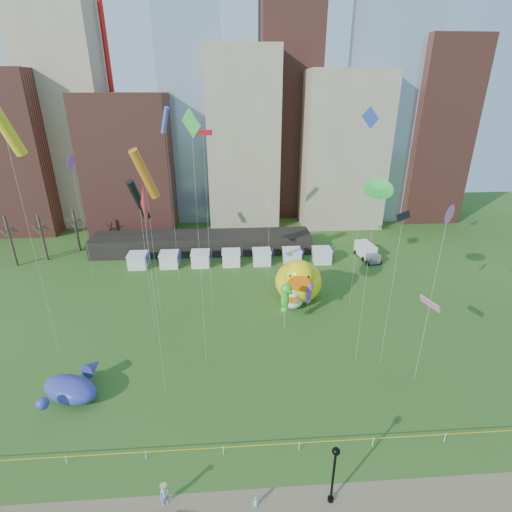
{
  "coord_description": "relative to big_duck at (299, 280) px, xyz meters",
  "views": [
    {
      "loc": [
        1.05,
        -21.71,
        26.45
      ],
      "look_at": [
        3.37,
        11.56,
        12.0
      ],
      "focal_mm": 27.0,
      "sensor_mm": 36.0,
      "label": 1
    }
  ],
  "objects": [
    {
      "name": "toddler",
      "position": [
        -7.67,
        -27.91,
        -2.61
      ],
      "size": [
        0.33,
        0.25,
        0.88
      ],
      "primitive_type": "imported",
      "rotation": [
        0.0,
        0.0,
        -0.1
      ],
      "color": "silver",
      "rests_on": "footpath"
    },
    {
      "name": "woman",
      "position": [
        -13.9,
        -27.33,
        -2.15
      ],
      "size": [
        0.75,
        0.59,
        1.8
      ],
      "primitive_type": "imported",
      "rotation": [
        0.0,
        0.0,
        0.28
      ],
      "color": "white",
      "rests_on": "footpath"
    },
    {
      "name": "small_duck",
      "position": [
        -1.04,
        -1.87,
        -1.66
      ],
      "size": [
        3.53,
        4.26,
        3.07
      ],
      "rotation": [
        0.0,
        0.0,
        -0.2
      ],
      "color": "white",
      "rests_on": "ground"
    },
    {
      "name": "lamppost",
      "position": [
        -2.42,
        -27.89,
        0.12
      ],
      "size": [
        0.54,
        0.54,
        5.22
      ],
      "color": "black",
      "rests_on": "footpath"
    },
    {
      "name": "ground",
      "position": [
        -9.91,
        -23.67,
        -3.07
      ],
      "size": [
        160.0,
        160.0,
        0.0
      ],
      "primitive_type": "plane",
      "color": "#2C5219",
      "rests_on": "ground"
    },
    {
      "name": "seahorse_purple",
      "position": [
        0.65,
        -3.61,
        0.32
      ],
      "size": [
        1.06,
        1.38,
        4.7
      ],
      "rotation": [
        0.0,
        0.0,
        0.0
      ],
      "color": "silver",
      "rests_on": "ground"
    },
    {
      "name": "kite_3",
      "position": [
        4.08,
        -12.88,
        15.32
      ],
      "size": [
        1.54,
        1.52,
        19.4
      ],
      "color": "silver",
      "rests_on": "ground"
    },
    {
      "name": "kite_13",
      "position": [
        6.48,
        -2.47,
        19.83
      ],
      "size": [
        2.26,
        0.85,
        24.89
      ],
      "color": "silver",
      "rests_on": "ground"
    },
    {
      "name": "kite_1",
      "position": [
        9.22,
        -15.87,
        13.82
      ],
      "size": [
        1.3,
        1.23,
        17.75
      ],
      "color": "silver",
      "rests_on": "ground"
    },
    {
      "name": "kite_10",
      "position": [
        6.34,
        -13.89,
        12.96
      ],
      "size": [
        1.86,
        1.55,
        16.56
      ],
      "color": "silver",
      "rests_on": "ground"
    },
    {
      "name": "kite_8",
      "position": [
        -15.56,
        -16.04,
        15.34
      ],
      "size": [
        0.86,
        3.03,
        19.92
      ],
      "color": "silver",
      "rests_on": "ground"
    },
    {
      "name": "kite_11",
      "position": [
        -11.84,
        -12.05,
        20.06
      ],
      "size": [
        1.71,
        1.7,
        25.14
      ],
      "color": "silver",
      "rests_on": "ground"
    },
    {
      "name": "kite_0",
      "position": [
        -11.51,
        -2.43,
        18.76
      ],
      "size": [
        1.94,
        0.43,
        22.57
      ],
      "color": "silver",
      "rests_on": "ground"
    },
    {
      "name": "kite_2",
      "position": [
        -18.27,
        -5.88,
        12.86
      ],
      "size": [
        1.97,
        2.79,
        18.27
      ],
      "color": "silver",
      "rests_on": "ground"
    },
    {
      "name": "kite_7",
      "position": [
        -30.07,
        8.71,
        13.98
      ],
      "size": [
        0.44,
        2.17,
        18.67
      ],
      "color": "silver",
      "rests_on": "ground"
    },
    {
      "name": "pavilion",
      "position": [
        -13.91,
        18.33,
        -1.47
      ],
      "size": [
        38.0,
        6.0,
        3.2
      ],
      "primitive_type": "cube",
      "color": "black",
      "rests_on": "ground"
    },
    {
      "name": "kite_6",
      "position": [
        -18.16,
        -2.23,
        14.82
      ],
      "size": [
        2.85,
        3.45,
        20.87
      ],
      "color": "silver",
      "rests_on": "ground"
    },
    {
      "name": "kite_4",
      "position": [
        -3.56,
        5.29,
        8.97
      ],
      "size": [
        0.54,
        1.67,
        12.49
      ],
      "color": "silver",
      "rests_on": "ground"
    },
    {
      "name": "kite_9",
      "position": [
        8.77,
        -16.62,
        5.73
      ],
      "size": [
        0.98,
        2.32,
        9.21
      ],
      "color": "silver",
      "rests_on": "ground"
    },
    {
      "name": "caution_tape",
      "position": [
        -9.91,
        -23.67,
        -2.39
      ],
      "size": [
        50.0,
        0.06,
        0.9
      ],
      "color": "white",
      "rests_on": "ground"
    },
    {
      "name": "whale_inflatable",
      "position": [
        -23.98,
        -16.46,
        -1.93
      ],
      "size": [
        6.39,
        6.97,
        2.49
      ],
      "rotation": [
        0.0,
        0.0,
        -0.43
      ],
      "color": "#3D338B",
      "rests_on": "ground"
    },
    {
      "name": "kite_5",
      "position": [
        -16.76,
        6.45,
        19.78
      ],
      "size": [
        1.71,
        1.92,
        24.61
      ],
      "color": "silver",
      "rests_on": "ground"
    },
    {
      "name": "seahorse_green",
      "position": [
        -2.75,
        -6.57,
        1.36
      ],
      "size": [
        1.76,
        1.95,
        6.07
      ],
      "rotation": [
        0.0,
        0.0,
        0.44
      ],
      "color": "silver",
      "rests_on": "ground"
    },
    {
      "name": "vendor_tents",
      "position": [
        -8.9,
        12.33,
        -1.96
      ],
      "size": [
        33.24,
        2.8,
        2.4
      ],
      "color": "white",
      "rests_on": "ground"
    },
    {
      "name": "skyline",
      "position": [
        -7.66,
        37.39,
        18.37
      ],
      "size": [
        101.0,
        23.0,
        68.0
      ],
      "color": "brown",
      "rests_on": "ground"
    },
    {
      "name": "bare_trees",
      "position": [
        -40.08,
        16.87,
        0.94
      ],
      "size": [
        8.44,
        6.44,
        8.5
      ],
      "color": "#382B21",
      "rests_on": "ground"
    },
    {
      "name": "box_truck",
      "position": [
        14.05,
        13.34,
        -1.8
      ],
      "size": [
        2.96,
        6.05,
        2.47
      ],
      "rotation": [
        0.0,
        0.0,
        0.14
      ],
      "color": "white",
      "rests_on": "ground"
    },
    {
      "name": "kite_12",
      "position": [
        -27.93,
        -9.66,
        20.87
      ],
      "size": [
        2.11,
        3.71,
        26.98
      ],
      "color": "silver",
      "rests_on": "ground"
    },
    {
      "name": "big_duck",
      "position": [
        0.0,
        0.0,
        0.0
      ],
      "size": [
        7.51,
        9.21,
        6.68
      ],
      "rotation": [
        0.0,
        0.0,
        -0.17
      ],
      "color": "yellow",
      "rests_on": "ground"
    }
  ]
}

